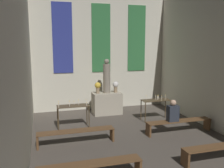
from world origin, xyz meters
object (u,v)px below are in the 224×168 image
Objects in this scene: flower_vase_left at (98,87)px; person_seated at (173,112)px; candle_rack_left at (73,109)px; pew_back_right at (179,123)px; altar at (107,103)px; statue at (107,77)px; pew_second_right at (224,149)px; pew_second_left at (90,168)px; pew_back_left at (76,134)px; flower_vase_right at (116,86)px; candle_rack_right at (156,103)px.

flower_vase_left is 0.65× the size of person_seated.
candle_rack_left reaches higher than pew_back_right.
statue reaches higher than altar.
candle_rack_left is at bearing 132.30° from pew_second_right.
person_seated is (-0.25, 2.16, 0.42)m from pew_second_right.
pew_back_right is (3.47, 2.16, 0.00)m from pew_second_left.
candle_rack_left is (-1.62, -1.39, 0.24)m from altar.
pew_second_left is (-1.74, -5.08, -1.26)m from statue.
pew_back_left is (0.00, 2.16, 0.00)m from pew_second_left.
pew_second_right is 1.00× the size of pew_back_left.
altar is at bearing 180.00° from flower_vase_right.
flower_vase_left is 0.20× the size of pew_back_right.
candle_rack_right is 0.49× the size of pew_second_right.
candle_rack_right is (2.02, -1.39, -0.50)m from flower_vase_left.
altar is 3.30m from person_seated.
statue reaches higher than pew_back_right.
candle_rack_left is 1.00× the size of candle_rack_right.
candle_rack_left is at bearing -131.44° from flower_vase_left.
candle_rack_right is at bearing 84.85° from person_seated.
flower_vase_right is (0.39, 0.00, -0.39)m from statue.
candle_rack_left is 3.47m from person_seated.
candle_rack_right reaches higher than pew_second_left.
pew_back_left is (-1.74, -2.93, -0.13)m from altar.
flower_vase_right is 3.34m from pew_back_right.
pew_second_left is 1.00× the size of pew_back_right.
candle_rack_right reaches higher than pew_second_right.
flower_vase_left is at bearing 126.03° from pew_back_right.
candle_rack_right is 1.55× the size of person_seated.
candle_rack_left is 0.49× the size of pew_second_right.
altar is 0.84m from flower_vase_right.
pew_back_left is at bearing 180.00° from person_seated.
pew_second_right is (1.74, -5.08, -0.13)m from altar.
flower_vase_right is 0.42× the size of candle_rack_left.
flower_vase_right is 3.72m from pew_back_left.
candle_rack_left is 5.00m from pew_second_right.
pew_back_right is (1.74, -2.93, -0.13)m from altar.
flower_vase_left is 5.58m from pew_second_right.
flower_vase_left and flower_vase_right have the same top height.
candle_rack_left is (-1.62, -1.39, -0.89)m from statue.
candle_rack_right is (3.25, 0.00, 0.00)m from candle_rack_left.
altar is 3.41m from pew_back_right.
statue is at bearing 0.00° from flower_vase_left.
altar is at bearing 71.14° from pew_second_left.
flower_vase_left is 3.51m from person_seated.
person_seated reaches higher than altar.
statue is at bearing 0.00° from altar.
flower_vase_right is at bearing 34.66° from candle_rack_left.
candle_rack_right is at bearing -34.57° from flower_vase_left.
person_seated reaches higher than pew_second_right.
statue is 0.55m from flower_vase_left.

